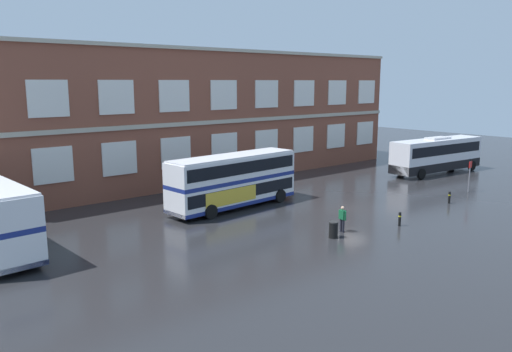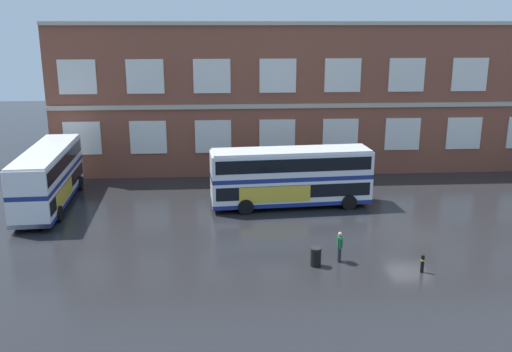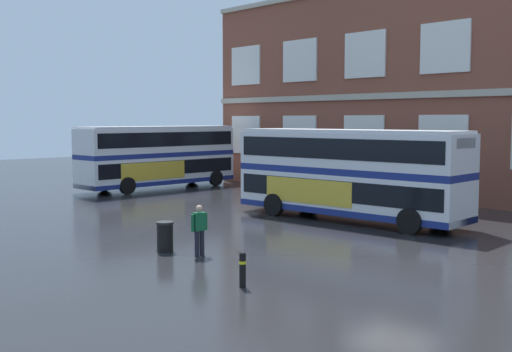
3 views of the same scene
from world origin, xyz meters
name	(u,v)px [view 1 (image 1 of 3)]	position (x,y,z in m)	size (l,w,h in m)	color
ground_plane	(330,204)	(0.00, 2.00, 0.00)	(120.00, 120.00, 0.00)	#232326
brick_terminal_building	(200,117)	(-1.53, 17.98, 6.11)	(47.30, 8.19, 12.51)	brown
double_decker_middle	(233,180)	(-6.65, 5.92, 2.15)	(11.16, 3.47, 4.07)	silver
touring_coach	(437,155)	(18.78, 3.95, 1.91)	(12.19, 3.76, 3.80)	silver
waiting_passenger	(342,218)	(-5.19, -3.59, 0.93)	(0.27, 0.64, 1.70)	black
bus_stand_flag	(470,174)	(12.52, -2.89, 1.64)	(0.44, 0.10, 2.70)	slate
station_litter_bin	(333,230)	(-6.55, -4.04, 0.52)	(0.60, 0.60, 1.03)	black
safety_bollard_west	(400,219)	(-1.21, -5.19, 0.49)	(0.19, 0.19, 0.95)	black
safety_bollard_east	(449,197)	(7.25, -4.02, 0.49)	(0.19, 0.19, 0.95)	black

